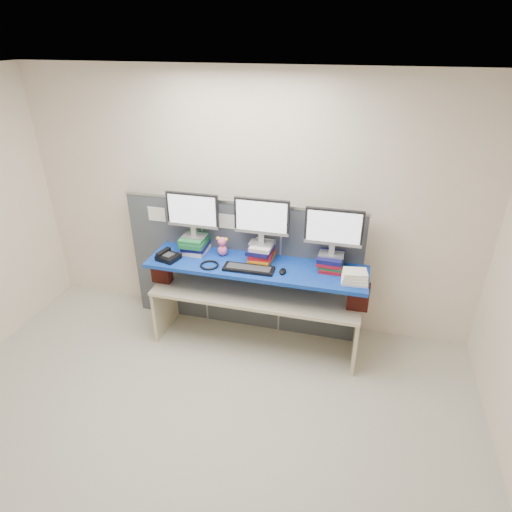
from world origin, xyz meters
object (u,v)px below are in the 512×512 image
(desk_phone, at_px, (168,256))
(keyboard, at_px, (249,269))
(monitor_right, at_px, (334,230))
(monitor_center, at_px, (262,219))
(desk, at_px, (256,302))
(blue_board, at_px, (256,267))
(monitor_left, at_px, (193,213))

(desk_phone, bearing_deg, keyboard, 14.36)
(desk_phone, bearing_deg, monitor_right, 22.97)
(monitor_center, relative_size, desk_phone, 2.22)
(desk, bearing_deg, blue_board, 0.02)
(desk_phone, bearing_deg, monitor_center, 28.80)
(monitor_left, relative_size, keyboard, 1.09)
(desk, xyz_separation_m, blue_board, (0.00, 0.00, 0.43))
(monitor_left, relative_size, desk_phone, 2.22)
(monitor_left, xyz_separation_m, monitor_center, (0.73, -0.00, 0.01))
(monitor_center, bearing_deg, monitor_right, -0.00)
(blue_board, height_order, monitor_center, monitor_center)
(desk_phone, bearing_deg, monitor_left, 62.36)
(monitor_center, height_order, monitor_right, monitor_center)
(desk, bearing_deg, monitor_center, 77.03)
(blue_board, distance_m, monitor_center, 0.49)
(monitor_center, xyz_separation_m, keyboard, (-0.07, -0.24, -0.44))
(desk_phone, bearing_deg, desk, 22.01)
(desk, relative_size, keyboard, 4.27)
(blue_board, distance_m, keyboard, 0.13)
(desk, distance_m, desk_phone, 1.04)
(monitor_center, distance_m, keyboard, 0.51)
(blue_board, xyz_separation_m, keyboard, (-0.04, -0.12, 0.04))
(keyboard, height_order, desk_phone, desk_phone)
(monitor_left, bearing_deg, keyboard, -20.13)
(desk, relative_size, monitor_right, 3.92)
(keyboard, bearing_deg, blue_board, 69.38)
(monitor_left, height_order, desk_phone, monitor_left)
(desk, height_order, monitor_left, monitor_left)
(blue_board, distance_m, monitor_left, 0.85)
(monitor_left, relative_size, monitor_right, 1.00)
(monitor_center, distance_m, desk_phone, 1.06)
(keyboard, bearing_deg, monitor_center, 72.56)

